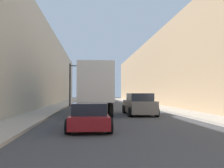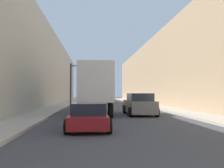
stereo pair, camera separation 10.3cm
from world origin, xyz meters
name	(u,v)px [view 1 (the left image)]	position (x,y,z in m)	size (l,w,h in m)	color
sidewalk_right	(150,105)	(5.89, 30.00, 0.07)	(2.30, 80.00, 0.15)	#B2A899
sidewalk_left	(59,106)	(-5.89, 30.00, 0.07)	(2.30, 80.00, 0.15)	#B2A899
building_right	(181,68)	(10.03, 30.00, 4.97)	(6.00, 80.00, 9.94)	tan
building_left	(26,66)	(-10.03, 30.00, 5.11)	(6.00, 80.00, 10.22)	#BCB29E
semi_truck	(94,88)	(-1.61, 20.18, 2.18)	(2.45, 12.40, 3.83)	silver
sedan_car	(89,116)	(-2.01, 10.03, 0.60)	(2.00, 4.30, 1.25)	maroon
suv_car	(139,105)	(1.85, 17.23, 0.81)	(2.16, 4.57, 1.69)	slate
traffic_signal_gantry	(82,76)	(-3.09, 30.93, 3.97)	(5.42, 0.35, 5.57)	black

